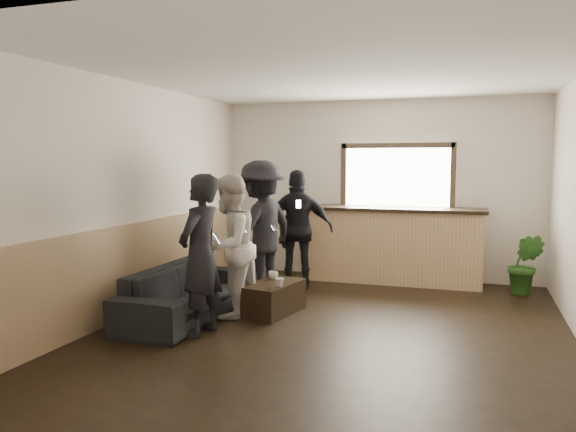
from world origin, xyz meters
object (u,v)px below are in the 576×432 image
(cup_b, at_px, (279,282))
(potted_plant, at_px, (525,264))
(sofa, at_px, (187,292))
(coffee_table, at_px, (273,298))
(person_b, at_px, (229,246))
(cup_a, at_px, (273,275))
(person_a, at_px, (200,255))
(person_d, at_px, (298,229))
(person_c, at_px, (261,229))
(bar_counter, at_px, (394,240))

(cup_b, height_order, potted_plant, potted_plant)
(potted_plant, bearing_deg, sofa, -147.23)
(coffee_table, bearing_deg, person_b, -148.46)
(coffee_table, relative_size, cup_a, 7.03)
(coffee_table, xyz_separation_m, cup_b, (0.14, -0.16, 0.24))
(cup_a, distance_m, person_b, 0.75)
(coffee_table, height_order, person_a, person_a)
(cup_a, height_order, person_b, person_b)
(person_d, bearing_deg, person_a, 63.73)
(cup_b, bearing_deg, coffee_table, 130.69)
(potted_plant, distance_m, person_d, 3.20)
(person_d, bearing_deg, sofa, 49.35)
(coffee_table, bearing_deg, cup_b, -49.31)
(person_d, bearing_deg, cup_b, 80.84)
(sofa, xyz_separation_m, person_b, (0.45, 0.22, 0.54))
(person_a, bearing_deg, cup_b, 148.50)
(coffee_table, distance_m, person_c, 1.17)
(person_d, bearing_deg, potted_plant, 172.16)
(potted_plant, relative_size, person_b, 0.50)
(coffee_table, bearing_deg, sofa, -151.01)
(person_b, bearing_deg, cup_a, 148.79)
(potted_plant, xyz_separation_m, person_d, (-3.12, -0.59, 0.44))
(cup_a, distance_m, person_a, 1.36)
(person_b, height_order, person_c, person_c)
(person_c, distance_m, person_d, 0.73)
(person_a, bearing_deg, cup_a, 166.25)
(coffee_table, relative_size, person_c, 0.45)
(cup_a, bearing_deg, bar_counter, 59.25)
(sofa, height_order, cup_a, sofa)
(sofa, distance_m, person_b, 0.74)
(person_a, height_order, person_c, person_c)
(person_a, bearing_deg, person_b, -176.65)
(potted_plant, height_order, person_d, person_d)
(cup_a, distance_m, potted_plant, 3.56)
(sofa, height_order, person_a, person_a)
(sofa, bearing_deg, person_c, -19.38)
(coffee_table, bearing_deg, cup_a, 108.62)
(bar_counter, xyz_separation_m, cup_a, (-1.22, -2.05, -0.22))
(bar_counter, distance_m, person_a, 3.66)
(person_d, bearing_deg, bar_counter, -164.85)
(person_a, relative_size, person_b, 1.01)
(cup_b, xyz_separation_m, person_b, (-0.59, -0.11, 0.42))
(person_c, bearing_deg, cup_a, 53.45)
(potted_plant, bearing_deg, cup_b, -142.71)
(bar_counter, height_order, person_b, bar_counter)
(bar_counter, xyz_separation_m, person_d, (-1.27, -0.84, 0.22))
(person_b, bearing_deg, coffee_table, 127.90)
(sofa, distance_m, person_d, 2.15)
(sofa, relative_size, potted_plant, 2.46)
(bar_counter, distance_m, cup_b, 2.64)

